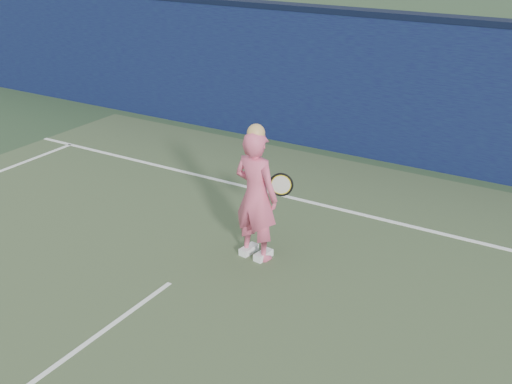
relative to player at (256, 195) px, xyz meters
The scene contains 6 objects.
ground 2.36m from the player, 104.10° to the right, with size 80.00×80.00×0.00m, color #2A3D25.
backstop_wall 4.42m from the player, 96.98° to the left, with size 24.00×0.40×2.50m, color #0C0C37.
wall_cap 4.71m from the player, 96.98° to the left, with size 24.00×0.42×0.10m, color black.
player is the anchor object (origin of this frame).
racket 0.48m from the player, 82.31° to the left, with size 0.61×0.18×0.32m.
court_lines 2.66m from the player, 102.28° to the right, with size 11.00×12.04×0.01m.
Camera 1 is at (4.35, -4.15, 4.11)m, focal length 45.00 mm.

